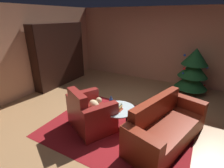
{
  "coord_description": "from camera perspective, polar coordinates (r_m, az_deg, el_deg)",
  "views": [
    {
      "loc": [
        1.42,
        -2.97,
        2.26
      ],
      "look_at": [
        -0.25,
        0.08,
        0.87
      ],
      "focal_mm": 27.36,
      "sensor_mm": 36.0,
      "label": 1
    }
  ],
  "objects": [
    {
      "name": "ground_plane",
      "position": [
        3.99,
        2.67,
        -12.68
      ],
      "size": [
        7.51,
        7.51,
        0.0
      ],
      "primitive_type": "plane",
      "color": "#AD7F52"
    },
    {
      "name": "wall_back",
      "position": [
        6.35,
        15.8,
        12.19
      ],
      "size": [
        6.38,
        0.06,
        2.56
      ],
      "primitive_type": "cube",
      "color": "tan",
      "rests_on": "ground"
    },
    {
      "name": "wall_left",
      "position": [
        5.54,
        -28.27,
        9.11
      ],
      "size": [
        0.06,
        6.36,
        2.56
      ],
      "primitive_type": "cube",
      "color": "tan",
      "rests_on": "ground"
    },
    {
      "name": "area_rug",
      "position": [
        3.81,
        1.85,
        -14.48
      ],
      "size": [
        2.98,
        2.27,
        0.01
      ],
      "primitive_type": "cube",
      "color": "maroon",
      "rests_on": "ground"
    },
    {
      "name": "bookshelf_unit",
      "position": [
        6.24,
        -16.09,
        9.52
      ],
      "size": [
        0.37,
        2.07,
        2.05
      ],
      "color": "black",
      "rests_on": "ground"
    },
    {
      "name": "armchair_red",
      "position": [
        3.7,
        -7.32,
        -9.93
      ],
      "size": [
        1.2,
        1.1,
        0.9
      ],
      "color": "maroon",
      "rests_on": "ground"
    },
    {
      "name": "couch_red",
      "position": [
        3.49,
        17.4,
        -13.74
      ],
      "size": [
        1.24,
        2.0,
        0.84
      ],
      "color": "maroon",
      "rests_on": "ground"
    },
    {
      "name": "coffee_table",
      "position": [
        3.65,
        2.13,
        -8.69
      ],
      "size": [
        0.72,
        0.72,
        0.45
      ],
      "color": "black",
      "rests_on": "ground"
    },
    {
      "name": "book_stack_on_table",
      "position": [
        3.56,
        1.75,
        -7.55
      ],
      "size": [
        0.2,
        0.18,
        0.14
      ],
      "color": "#C23B22",
      "rests_on": "coffee_table"
    },
    {
      "name": "bottle_on_table",
      "position": [
        3.69,
        -0.33,
        -6.03
      ],
      "size": [
        0.08,
        0.08,
        0.22
      ],
      "color": "navy",
      "rests_on": "coffee_table"
    },
    {
      "name": "decorated_tree",
      "position": [
        5.73,
        25.49,
        4.1
      ],
      "size": [
        0.96,
        0.96,
        1.39
      ],
      "color": "brown",
      "rests_on": "ground"
    }
  ]
}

